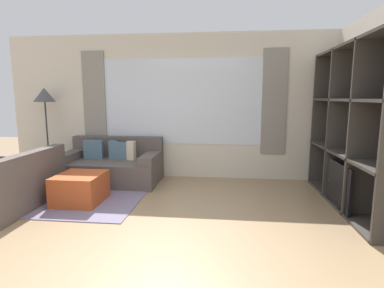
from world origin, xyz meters
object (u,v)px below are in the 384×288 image
(floor_lamp, at_px, (45,99))
(couch_main, at_px, (112,166))
(ottoman, at_px, (80,188))
(shelving_unit, at_px, (356,130))
(couch_side, at_px, (9,187))

(floor_lamp, bearing_deg, couch_main, -9.03)
(ottoman, distance_m, floor_lamp, 2.26)
(shelving_unit, distance_m, couch_side, 4.89)
(floor_lamp, bearing_deg, shelving_unit, -11.46)
(shelving_unit, xyz_separation_m, couch_main, (-3.83, 0.84, -0.79))
(couch_main, bearing_deg, ottoman, -92.55)
(shelving_unit, height_order, ottoman, shelving_unit)
(shelving_unit, height_order, couch_main, shelving_unit)
(shelving_unit, bearing_deg, floor_lamp, 168.54)
(couch_side, xyz_separation_m, floor_lamp, (-0.39, 1.62, 1.21))
(couch_main, height_order, couch_side, same)
(couch_main, xyz_separation_m, floor_lamp, (-1.35, 0.21, 1.21))
(couch_main, height_order, floor_lamp, floor_lamp)
(shelving_unit, distance_m, couch_main, 4.00)
(shelving_unit, bearing_deg, couch_main, 167.69)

